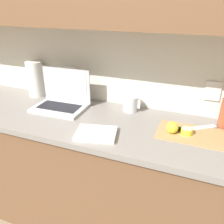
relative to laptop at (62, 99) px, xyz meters
The scene contains 11 objects.
ground_plane 0.99m from the laptop, 19.91° to the right, with size 12.00×12.00×0.00m, color #847056.
wall_back 0.68m from the laptop, 25.10° to the left, with size 5.20×0.38×2.60m.
counter_unit 0.56m from the laptop, 20.83° to the right, with size 2.36×0.60×0.88m.
laptop is the anchor object (origin of this frame).
cutting_board 0.87m from the laptop, ahead, with size 0.36×0.23×0.01m, color tan.
knife 0.84m from the laptop, ahead, with size 0.25×0.19×0.02m.
lemon_half_cut 0.85m from the laptop, ahead, with size 0.06×0.06×0.03m.
lemon_whole_beside 0.78m from the laptop, ahead, with size 0.07×0.07×0.07m.
measuring_cup 0.48m from the laptop, 13.57° to the left, with size 0.11×0.09×0.10m.
paper_towel_roll 0.34m from the laptop, 158.43° to the left, with size 0.13×0.13×0.27m.
dish_towel 0.47m from the laptop, 35.02° to the right, with size 0.22×0.16×0.02m, color silver.
Camera 1 is at (0.61, -1.19, 1.56)m, focal length 38.00 mm.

